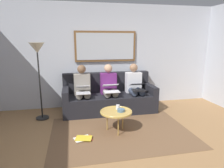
# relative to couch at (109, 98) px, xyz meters

# --- Properties ---
(ground_plane) EXTENTS (6.00, 5.20, 0.10)m
(ground_plane) POSITION_rel_couch_xyz_m (0.00, 2.12, -0.36)
(ground_plane) COLOR olive
(wall_rear) EXTENTS (6.00, 0.12, 2.60)m
(wall_rear) POSITION_rel_couch_xyz_m (0.00, -0.48, 0.99)
(wall_rear) COLOR #B7BCC6
(wall_rear) RESTS_ON ground_plane
(area_rug) EXTENTS (2.60, 1.80, 0.01)m
(area_rug) POSITION_rel_couch_xyz_m (0.00, 1.27, -0.31)
(area_rug) COLOR brown
(area_rug) RESTS_ON ground_plane
(couch) EXTENTS (2.20, 0.90, 0.90)m
(couch) POSITION_rel_couch_xyz_m (0.00, 0.00, 0.00)
(couch) COLOR black
(couch) RESTS_ON ground_plane
(framed_mirror) EXTENTS (1.56, 0.05, 0.76)m
(framed_mirror) POSITION_rel_couch_xyz_m (0.00, -0.39, 1.24)
(framed_mirror) COLOR brown
(coffee_table) EXTENTS (0.60, 0.60, 0.42)m
(coffee_table) POSITION_rel_couch_xyz_m (0.09, 1.22, 0.08)
(coffee_table) COLOR tan
(coffee_table) RESTS_ON ground_plane
(cup) EXTENTS (0.07, 0.07, 0.09)m
(cup) POSITION_rel_couch_xyz_m (0.03, 1.12, 0.14)
(cup) COLOR silver
(cup) RESTS_ON coffee_table
(bowl) EXTENTS (0.14, 0.14, 0.05)m
(bowl) POSITION_rel_couch_xyz_m (-0.00, 1.25, 0.12)
(bowl) COLOR slate
(bowl) RESTS_ON coffee_table
(person_left) EXTENTS (0.38, 0.58, 1.14)m
(person_left) POSITION_rel_couch_xyz_m (-0.64, 0.07, 0.30)
(person_left) COLOR silver
(person_left) RESTS_ON couch
(laptop_black) EXTENTS (0.31, 0.35, 0.15)m
(laptop_black) POSITION_rel_couch_xyz_m (-0.64, 0.31, 0.31)
(laptop_black) COLOR black
(person_middle) EXTENTS (0.38, 0.58, 1.14)m
(person_middle) POSITION_rel_couch_xyz_m (0.00, 0.07, 0.30)
(person_middle) COLOR #66236B
(person_middle) RESTS_ON couch
(laptop_white) EXTENTS (0.36, 0.38, 0.17)m
(laptop_white) POSITION_rel_couch_xyz_m (0.00, 0.30, 0.32)
(laptop_white) COLOR white
(person_right) EXTENTS (0.38, 0.58, 1.14)m
(person_right) POSITION_rel_couch_xyz_m (0.64, 0.07, 0.30)
(person_right) COLOR gray
(person_right) RESTS_ON couch
(laptop_silver) EXTENTS (0.31, 0.37, 0.16)m
(laptop_silver) POSITION_rel_couch_xyz_m (0.64, 0.30, 0.32)
(laptop_silver) COLOR silver
(magazine_stack) EXTENTS (0.35, 0.28, 0.03)m
(magazine_stack) POSITION_rel_couch_xyz_m (0.72, 1.41, -0.29)
(magazine_stack) COLOR red
(magazine_stack) RESTS_ON ground_plane
(standing_lamp) EXTENTS (0.32, 0.32, 1.66)m
(standing_lamp) POSITION_rel_couch_xyz_m (1.55, 0.27, 1.06)
(standing_lamp) COLOR black
(standing_lamp) RESTS_ON ground_plane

